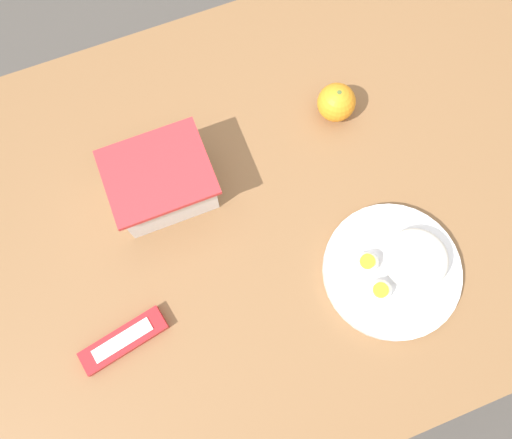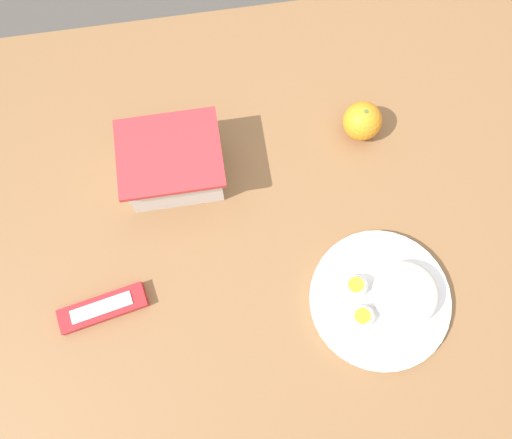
# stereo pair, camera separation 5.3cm
# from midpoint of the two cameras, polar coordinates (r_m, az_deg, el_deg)

# --- Properties ---
(ground_plane) EXTENTS (10.00, 10.00, 0.00)m
(ground_plane) POSITION_cam_midpoint_polar(r_m,az_deg,el_deg) (1.62, 4.42, -6.80)
(ground_plane) COLOR #4C4742
(table) EXTENTS (1.23, 0.86, 0.76)m
(table) POSITION_cam_midpoint_polar(r_m,az_deg,el_deg) (0.96, 7.46, 0.21)
(table) COLOR brown
(table) RESTS_ON ground_plane
(food_container) EXTENTS (0.17, 0.14, 0.09)m
(food_container) POSITION_cam_midpoint_polar(r_m,az_deg,el_deg) (0.87, -7.70, 6.06)
(food_container) COLOR white
(food_container) RESTS_ON table
(orange_fruit) EXTENTS (0.07, 0.07, 0.07)m
(orange_fruit) POSITION_cam_midpoint_polar(r_m,az_deg,el_deg) (0.93, 13.68, 10.72)
(orange_fruit) COLOR orange
(orange_fruit) RESTS_ON table
(rice_plate) EXTENTS (0.23, 0.23, 0.07)m
(rice_plate) POSITION_cam_midpoint_polar(r_m,az_deg,el_deg) (0.86, 16.44, -8.73)
(rice_plate) COLOR white
(rice_plate) RESTS_ON table
(candy_bar) EXTENTS (0.15, 0.07, 0.02)m
(candy_bar) POSITION_cam_midpoint_polar(r_m,az_deg,el_deg) (0.86, -15.40, -9.94)
(candy_bar) COLOR red
(candy_bar) RESTS_ON table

